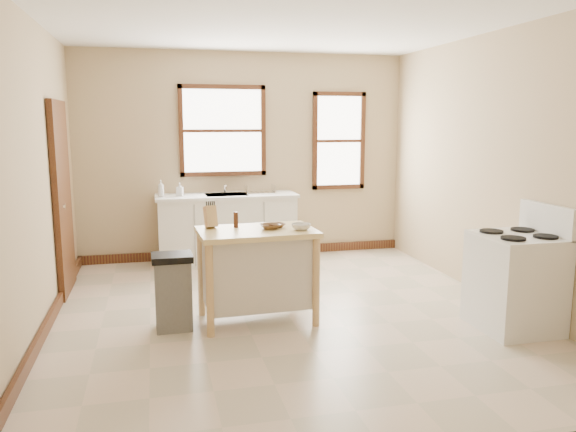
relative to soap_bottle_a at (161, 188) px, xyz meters
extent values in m
plane|color=#B8AB91|center=(1.15, -2.14, -1.03)|extent=(5.00, 5.00, 0.00)
plane|color=white|center=(1.15, -2.14, 1.77)|extent=(5.00, 5.00, 0.00)
cube|color=tan|center=(1.15, 0.36, 0.37)|extent=(4.50, 0.04, 2.80)
cube|color=tan|center=(-1.10, -2.14, 0.37)|extent=(0.04, 5.00, 2.80)
cube|color=tan|center=(3.40, -2.14, 0.37)|extent=(0.04, 5.00, 2.80)
cube|color=#33150E|center=(-1.06, -0.84, 0.02)|extent=(0.06, 0.90, 2.10)
cube|color=#33150E|center=(1.15, 0.33, -0.97)|extent=(4.50, 0.04, 0.12)
cube|color=#33150E|center=(-1.07, -2.14, -0.97)|extent=(0.04, 5.00, 0.12)
cylinder|color=silver|center=(0.85, 0.24, 0.00)|extent=(0.03, 0.03, 0.22)
imported|color=#B2B2B2|center=(0.00, 0.00, 0.00)|extent=(0.10, 0.10, 0.22)
imported|color=#B2B2B2|center=(0.24, 0.04, -0.02)|extent=(0.10, 0.10, 0.17)
cylinder|color=#3C1E10|center=(0.66, -2.11, -0.07)|extent=(0.06, 0.06, 0.15)
imported|color=brown|center=(0.96, -2.26, -0.12)|extent=(0.23, 0.23, 0.05)
imported|color=brown|center=(1.04, -2.19, -0.13)|extent=(0.20, 0.20, 0.04)
imported|color=silver|center=(1.23, -2.37, -0.12)|extent=(0.23, 0.23, 0.06)
camera|label=1|loc=(-0.08, -7.31, 0.85)|focal=35.00mm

